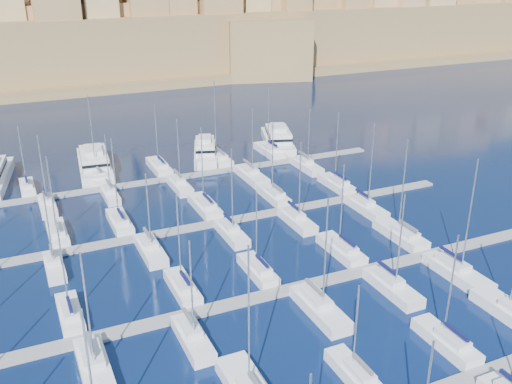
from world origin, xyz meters
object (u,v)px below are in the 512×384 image
motor_yacht_b (94,162)px  motor_yacht_d (278,139)px  sailboat_4 (447,341)px  motor_yacht_c (205,151)px

motor_yacht_b → motor_yacht_d: (39.76, -0.63, -0.00)m
sailboat_4 → motor_yacht_c: bearing=91.9°
motor_yacht_c → motor_yacht_d: same height
motor_yacht_d → motor_yacht_b: bearing=179.1°
sailboat_4 → motor_yacht_d: 72.65m
sailboat_4 → motor_yacht_b: (-24.48, 71.65, 0.99)m
motor_yacht_b → motor_yacht_d: same height
motor_yacht_b → motor_yacht_d: 39.77m
motor_yacht_d → sailboat_4: bearing=-102.1°
sailboat_4 → motor_yacht_d: bearing=77.9°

